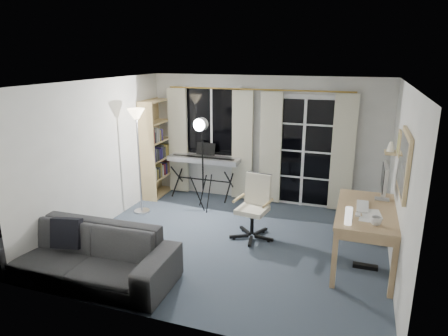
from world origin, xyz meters
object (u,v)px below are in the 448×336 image
at_px(office_chair, 255,201).
at_px(sofa, 84,246).
at_px(desk, 366,216).
at_px(monitor, 384,179).
at_px(keyboard_piano, 204,160).
at_px(bookshelf, 156,151).
at_px(torchiere_lamp, 137,130).
at_px(studio_light, 201,135).
at_px(mug, 376,220).

xyz_separation_m(office_chair, sofa, (-1.72, -1.93, -0.13)).
bearing_deg(desk, monitor, 66.30).
relative_size(keyboard_piano, monitor, 2.45).
height_order(bookshelf, desk, bookshelf).
xyz_separation_m(bookshelf, monitor, (4.20, -1.17, 0.19)).
height_order(keyboard_piano, sofa, keyboard_piano).
bearing_deg(torchiere_lamp, monitor, -3.10).
relative_size(bookshelf, keyboard_piano, 1.36).
height_order(torchiere_lamp, studio_light, torchiere_lamp).
bearing_deg(mug, torchiere_lamp, 163.39).
xyz_separation_m(office_chair, desk, (1.61, -0.40, 0.12)).
height_order(bookshelf, mug, bookshelf).
xyz_separation_m(studio_light, mug, (2.89, -1.58, -0.53)).
bearing_deg(sofa, studio_light, 76.76).
bearing_deg(monitor, desk, -113.70).
xyz_separation_m(torchiere_lamp, monitor, (4.01, -0.22, -0.40)).
xyz_separation_m(studio_light, sofa, (-0.54, -2.61, -0.95)).
bearing_deg(torchiere_lamp, office_chair, -6.99).
relative_size(torchiere_lamp, monitor, 3.24).
bearing_deg(bookshelf, office_chair, -29.23).
distance_m(monitor, mug, 0.98).
bearing_deg(keyboard_piano, bookshelf, -174.72).
xyz_separation_m(keyboard_piano, monitor, (3.20, -1.26, 0.33)).
bearing_deg(bookshelf, studio_light, -26.14).
relative_size(office_chair, sofa, 0.43).
xyz_separation_m(bookshelf, keyboard_piano, (1.00, 0.09, -0.13)).
distance_m(keyboard_piano, monitor, 3.46).
bearing_deg(torchiere_lamp, studio_light, 22.22).
xyz_separation_m(torchiere_lamp, mug, (3.91, -1.17, -0.64)).
bearing_deg(desk, keyboard_piano, 150.16).
xyz_separation_m(bookshelf, torchiere_lamp, (0.19, -0.96, 0.60)).
xyz_separation_m(studio_light, office_chair, (1.18, -0.69, -0.82)).
bearing_deg(keyboard_piano, studio_light, -71.24).
xyz_separation_m(bookshelf, office_chair, (2.39, -1.23, -0.33)).
relative_size(studio_light, desk, 1.16).
bearing_deg(keyboard_piano, mug, -35.35).
xyz_separation_m(studio_light, monitor, (2.99, -0.63, -0.30)).
relative_size(studio_light, mug, 13.27).
bearing_deg(monitor, mug, -95.93).
bearing_deg(sofa, desk, 23.08).
relative_size(desk, sofa, 0.65).
bearing_deg(bookshelf, desk, -24.13).
bearing_deg(mug, desk, 101.31).
relative_size(keyboard_piano, studio_light, 0.81).
bearing_deg(studio_light, desk, -17.15).
bearing_deg(studio_light, sofa, -97.57).
distance_m(monitor, sofa, 4.10).
bearing_deg(desk, mug, -78.83).
bearing_deg(studio_light, mug, -24.64).
bearing_deg(mug, studio_light, 151.31).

